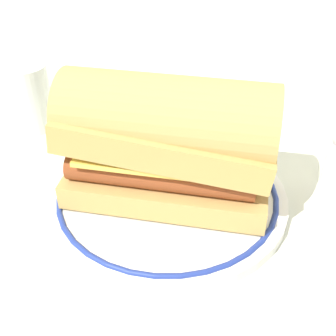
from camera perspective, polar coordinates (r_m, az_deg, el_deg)
The scene contains 4 objects.
ground_plane at distance 0.48m, azimuth -0.79°, elevation -5.79°, with size 1.50×1.50×0.00m, color beige.
plate at distance 0.49m, azimuth -0.00°, elevation -3.53°, with size 0.25×0.25×0.01m.
sausage_sandwich at distance 0.44m, azimuth 0.00°, elevation 3.62°, with size 0.22×0.12×0.13m.
drinking_glass at distance 0.63m, azimuth -17.01°, elevation 8.17°, with size 0.06×0.06×0.09m.
Camera 1 is at (0.11, -0.34, 0.32)m, focal length 48.36 mm.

